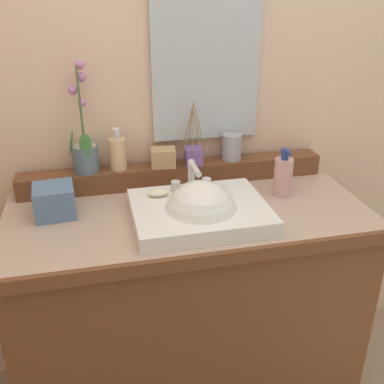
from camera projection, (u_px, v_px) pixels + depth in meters
name	position (u px, v px, depth m)	size (l,w,h in m)	color
wall_back	(164.00, 42.00, 1.69)	(2.82, 0.20, 2.74)	beige
vanity_cabinet	(188.00, 310.00, 1.74)	(1.24, 0.59, 0.87)	brown
back_ledge	(175.00, 174.00, 1.75)	(1.16, 0.09, 0.08)	brown
sink_basin	(200.00, 215.00, 1.48)	(0.44, 0.35, 0.27)	white
soap_bar	(158.00, 193.00, 1.53)	(0.07, 0.04, 0.02)	beige
potted_plant	(85.00, 148.00, 1.63)	(0.10, 0.10, 0.39)	slate
soap_dispenser	(118.00, 153.00, 1.66)	(0.06, 0.06, 0.16)	#E1B886
tumbler_cup	(232.00, 147.00, 1.76)	(0.07, 0.07, 0.10)	#9C9EA5
reed_diffuser	(193.00, 155.00, 1.71)	(0.09, 0.08, 0.24)	#75519D
trinket_box	(163.00, 157.00, 1.70)	(0.09, 0.07, 0.07)	tan
lotion_bottle	(283.00, 176.00, 1.64)	(0.07, 0.07, 0.18)	#D49C9B
tissue_box	(54.00, 201.00, 1.50)	(0.13, 0.13, 0.10)	slate
mirror	(206.00, 64.00, 1.65)	(0.40, 0.02, 0.56)	silver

